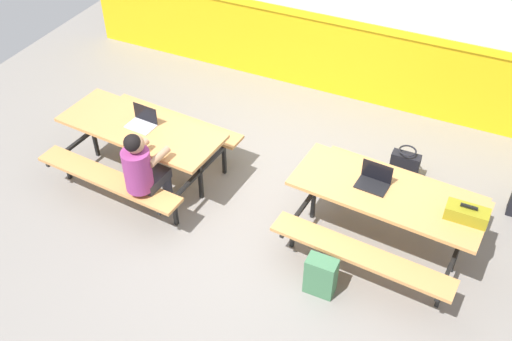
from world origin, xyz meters
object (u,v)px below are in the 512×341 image
(laptop_dark, at_px, (374,181))
(toolbox_grey, at_px, (467,214))
(picnic_table_right, at_px, (386,204))
(student_nearer, at_px, (143,169))
(satchel_spare, at_px, (321,276))
(laptop_silver, at_px, (142,122))
(picnic_table_left, at_px, (142,138))
(tote_bag_bright, at_px, (405,165))

(laptop_dark, relative_size, toolbox_grey, 0.84)
(picnic_table_right, bearing_deg, laptop_dark, 163.45)
(student_nearer, xyz_separation_m, toolbox_grey, (3.22, 0.66, 0.10))
(student_nearer, bearing_deg, satchel_spare, -4.22)
(laptop_silver, relative_size, satchel_spare, 0.76)
(picnic_table_left, relative_size, picnic_table_right, 1.00)
(student_nearer, bearing_deg, laptop_silver, 123.17)
(toolbox_grey, bearing_deg, satchel_spare, -144.05)
(picnic_table_left, xyz_separation_m, laptop_dark, (2.70, 0.18, 0.21))
(picnic_table_right, xyz_separation_m, toolbox_grey, (0.77, -0.06, 0.24))
(picnic_table_right, distance_m, laptop_silver, 2.87)
(picnic_table_left, xyz_separation_m, laptop_silver, (0.01, 0.04, 0.21))
(picnic_table_right, bearing_deg, satchel_spare, -112.00)
(student_nearer, height_order, tote_bag_bright, student_nearer)
(student_nearer, bearing_deg, picnic_table_left, 125.50)
(student_nearer, xyz_separation_m, laptop_silver, (-0.41, 0.63, 0.08))
(student_nearer, relative_size, laptop_silver, 3.59)
(laptop_dark, xyz_separation_m, satchel_spare, (-0.18, -0.92, -0.57))
(laptop_dark, xyz_separation_m, toolbox_grey, (0.94, -0.11, 0.02))
(student_nearer, height_order, toolbox_grey, student_nearer)
(picnic_table_left, bearing_deg, toolbox_grey, 1.05)
(picnic_table_right, relative_size, student_nearer, 1.65)
(picnic_table_right, bearing_deg, tote_bag_bright, 92.04)
(picnic_table_left, xyz_separation_m, toolbox_grey, (3.64, 0.07, 0.24))
(picnic_table_left, height_order, student_nearer, student_nearer)
(tote_bag_bright, bearing_deg, student_nearer, -142.06)
(laptop_dark, distance_m, satchel_spare, 1.10)
(picnic_table_right, height_order, student_nearer, student_nearer)
(laptop_dark, height_order, tote_bag_bright, laptop_dark)
(picnic_table_right, relative_size, toolbox_grey, 4.99)
(toolbox_grey, distance_m, tote_bag_bright, 1.59)
(laptop_silver, bearing_deg, tote_bag_bright, 23.92)
(picnic_table_right, height_order, laptop_silver, laptop_silver)
(picnic_table_left, bearing_deg, laptop_silver, 72.67)
(picnic_table_left, height_order, toolbox_grey, toolbox_grey)
(picnic_table_right, distance_m, tote_bag_bright, 1.22)
(tote_bag_bright, relative_size, satchel_spare, 0.98)
(toolbox_grey, bearing_deg, laptop_dark, 173.32)
(toolbox_grey, bearing_deg, picnic_table_left, -178.95)
(picnic_table_right, bearing_deg, picnic_table_left, -177.48)
(picnic_table_left, distance_m, toolbox_grey, 3.65)
(laptop_silver, distance_m, tote_bag_bright, 3.14)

